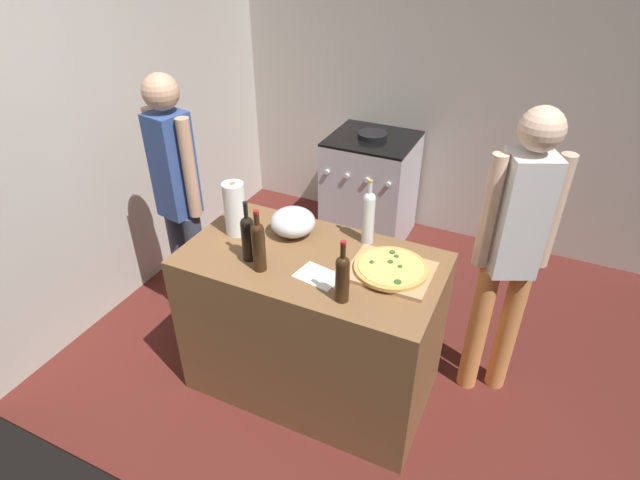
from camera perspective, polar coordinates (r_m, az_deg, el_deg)
name	(u,v)px	position (r m, az deg, el deg)	size (l,w,h in m)	color
ground_plane	(371,318)	(3.63, 5.68, -8.69)	(3.99, 3.34, 0.02)	#511E19
kitchen_wall_rear	(444,78)	(4.24, 13.72, 17.14)	(3.99, 0.10, 2.60)	#BCB7AD
kitchen_wall_left	(141,100)	(3.81, -19.37, 14.53)	(0.10, 3.34, 2.60)	#BCB7AD
counter	(312,325)	(2.87, -0.86, -9.45)	(1.33, 0.72, 0.91)	brown
cutting_board	(391,271)	(2.50, 7.88, -3.48)	(0.40, 0.32, 0.02)	tan
pizza	(391,268)	(2.49, 7.91, -3.09)	(0.36, 0.36, 0.03)	tan
mixing_bowl	(293,222)	(2.74, -3.04, 2.02)	(0.24, 0.24, 0.15)	#B2B2B7
paper_towel_roll	(235,209)	(2.75, -9.49, 3.45)	(0.11, 0.11, 0.30)	white
wine_bottle_green	(342,276)	(2.25, 2.52, -4.03)	(0.07, 0.07, 0.31)	#331E0F
wine_bottle_clear	(369,216)	(2.64, 5.44, 2.74)	(0.06, 0.06, 0.36)	silver
wine_bottle_dark	(259,244)	(2.45, -6.88, -0.46)	(0.07, 0.07, 0.33)	#331E0F
wine_bottle_amber	(248,236)	(2.53, -8.04, 0.43)	(0.07, 0.07, 0.33)	black
recipe_sheet	(318,276)	(2.46, -0.23, -4.03)	(0.21, 0.15, 0.00)	white
stove	(370,188)	(4.28, 5.61, 5.80)	(0.67, 0.64, 0.93)	#B7B7BC
person_in_stripes	(178,194)	(3.18, -15.58, 4.95)	(0.35, 0.23, 1.67)	#383D4C
person_in_red	(513,246)	(2.72, 20.74, -0.67)	(0.36, 0.27, 1.69)	#D88C4C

